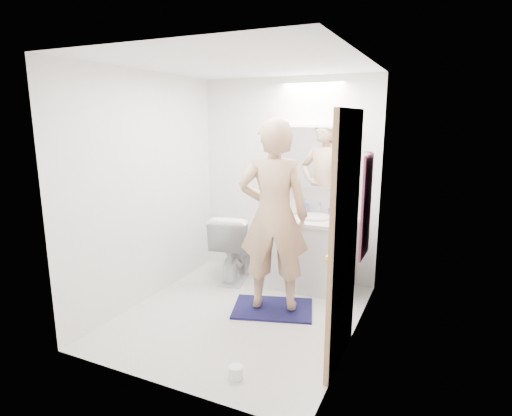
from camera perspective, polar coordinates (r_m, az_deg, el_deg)
The scene contains 23 objects.
floor at distance 4.30m, azimuth -2.07°, elevation -14.40°, with size 2.50×2.50×0.00m, color silver.
ceiling at distance 3.87m, azimuth -2.37°, elevation 19.24°, with size 2.50×2.50×0.00m, color white.
wall_back at distance 5.04m, azimuth 4.29°, elevation 3.92°, with size 2.50×2.50×0.00m, color white.
wall_front at distance 2.88m, azimuth -13.62°, elevation -2.76°, with size 2.50×2.50×0.00m, color white.
wall_left at distance 4.51m, azimuth -14.75°, elevation 2.56°, with size 2.50×2.50×0.00m, color white.
wall_right at distance 3.56m, azimuth 13.77°, elevation 0.06°, with size 2.50×2.50×0.00m, color white.
vanity_cabinet at distance 4.83m, azimuth 7.80°, elevation -6.44°, with size 0.90×0.55×0.78m, color silver.
countertop at distance 4.71m, azimuth 7.95°, elevation -1.71°, with size 0.95×0.58×0.04m, color silver.
sink_basin at distance 4.73m, azimuth 8.07°, elevation -1.22°, with size 0.36×0.36×0.03m, color white.
faucet at distance 4.90m, azimuth 8.74°, elevation -0.01°, with size 0.02×0.02×0.16m, color #B5B4B9.
medicine_cabinet at distance 4.84m, azimuth 7.38°, elevation 7.08°, with size 0.88×0.14×0.70m, color white.
mirror_panel at distance 4.76m, azimuth 7.10°, elevation 7.01°, with size 0.84×0.01×0.66m, color silver.
toilet at distance 5.06m, azimuth -2.82°, elevation -5.22°, with size 0.46×0.80×0.82m, color white.
bath_rug at distance 4.39m, azimuth 2.33°, elevation -13.63°, with size 0.80×0.55×0.02m, color #15143F.
person at distance 4.06m, azimuth 2.45°, elevation -1.10°, with size 0.69×0.45×1.89m, color tan.
door at distance 3.28m, azimuth 12.03°, elevation -4.51°, with size 0.04×0.80×2.00m, color tan.
door_knob at distance 3.02m, azimuth 9.94°, elevation -6.86°, with size 0.06×0.06×0.06m, color gold.
towel at distance 4.11m, azimuth 14.93°, elevation 0.20°, with size 0.02×0.42×1.00m, color #12213A.
towel_hook at distance 4.04m, azimuth 15.15°, elevation 7.45°, with size 0.02×0.02×0.07m, color silver.
soap_bottle_a at distance 4.91m, azimuth 5.49°, elevation 0.52°, with size 0.09×0.09×0.23m, color beige.
soap_bottle_b at distance 4.91m, azimuth 6.69°, elevation 0.20°, with size 0.08×0.08×0.18m, color #5F92CC.
toothbrush_cup at distance 4.81m, azimuth 10.44°, elevation -0.69°, with size 0.10×0.10×0.10m, color #3D41B9.
toilet_paper_roll at distance 3.37m, azimuth -2.80°, elevation -21.63°, with size 0.11×0.11×0.10m, color white.
Camera 1 is at (1.76, -3.42, 1.93)m, focal length 29.09 mm.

